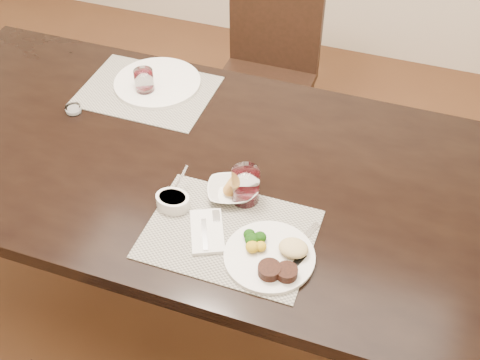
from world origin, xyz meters
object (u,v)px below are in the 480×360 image
(dinner_plate, at_px, (273,256))
(far_plate, at_px, (157,83))
(chair_far, at_px, (267,66))
(cracker_bowl, at_px, (230,191))
(wine_glass_near, at_px, (245,187))
(steak_knife, at_px, (297,259))

(dinner_plate, height_order, far_plate, dinner_plate)
(chair_far, distance_m, far_plate, 0.70)
(dinner_plate, bearing_deg, cracker_bowl, 132.89)
(wine_glass_near, bearing_deg, dinner_plate, -52.61)
(dinner_plate, xyz_separation_m, far_plate, (-0.63, 0.62, -0.01))
(steak_knife, xyz_separation_m, cracker_bowl, (-0.25, 0.17, 0.01))
(dinner_plate, height_order, wine_glass_near, wine_glass_near)
(chair_far, relative_size, wine_glass_near, 8.11)
(dinner_plate, bearing_deg, far_plate, 132.37)
(chair_far, height_order, steak_knife, chair_far)
(far_plate, bearing_deg, dinner_plate, -44.81)
(steak_knife, distance_m, far_plate, 0.92)
(dinner_plate, height_order, steak_knife, dinner_plate)
(steak_knife, height_order, far_plate, far_plate)
(steak_knife, height_order, cracker_bowl, cracker_bowl)
(cracker_bowl, bearing_deg, steak_knife, -34.03)
(dinner_plate, height_order, cracker_bowl, cracker_bowl)
(dinner_plate, relative_size, wine_glass_near, 2.20)
(cracker_bowl, height_order, far_plate, cracker_bowl)
(steak_knife, bearing_deg, cracker_bowl, 164.88)
(chair_far, bearing_deg, steak_knife, -69.34)
(dinner_plate, xyz_separation_m, wine_glass_near, (-0.14, 0.19, 0.04))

